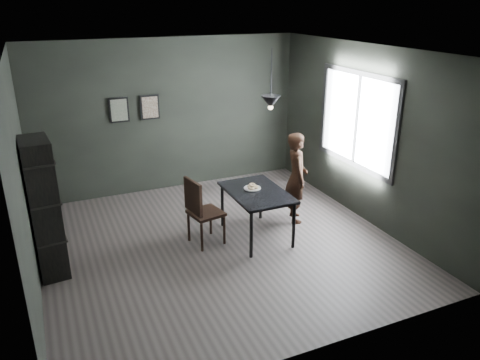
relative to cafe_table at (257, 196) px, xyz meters
name	(u,v)px	position (x,y,z in m)	size (l,w,h in m)	color
ground	(220,244)	(-0.60, 0.00, -0.67)	(5.00, 5.00, 0.00)	#383230
back_wall	(169,116)	(-0.60, 2.50, 0.73)	(5.00, 0.10, 2.80)	black
ceiling	(217,51)	(-0.60, 0.00, 2.13)	(5.00, 5.00, 0.02)	silver
window_assembly	(357,120)	(1.87, 0.20, 0.93)	(0.04, 1.96, 1.56)	white
cafe_table	(257,196)	(0.00, 0.00, 0.00)	(0.80, 1.20, 0.75)	black
white_plate	(252,189)	(-0.02, 0.10, 0.08)	(0.23, 0.23, 0.01)	white
donut_pile	(252,187)	(-0.02, 0.10, 0.12)	(0.17, 0.17, 0.08)	beige
woman	(296,177)	(0.84, 0.27, 0.07)	(0.54, 0.36, 1.49)	black
wood_chair	(200,208)	(-0.85, 0.11, -0.08)	(0.53, 0.53, 1.04)	black
shelf_unit	(44,209)	(-2.92, 0.20, 0.25)	(0.35, 0.62, 1.85)	black
pendant_lamp	(271,102)	(0.25, 0.10, 1.38)	(0.28, 0.28, 0.86)	black
framed_print_left	(119,110)	(-1.50, 2.47, 0.93)	(0.34, 0.04, 0.44)	black
framed_print_right	(150,107)	(-0.95, 2.47, 0.93)	(0.34, 0.04, 0.44)	black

